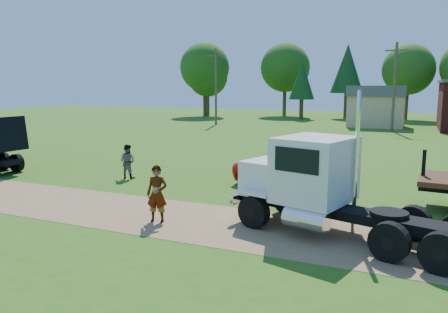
% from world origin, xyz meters
% --- Properties ---
extents(ground, '(140.00, 140.00, 0.00)m').
position_xyz_m(ground, '(0.00, 0.00, 0.00)').
color(ground, '#2E5A13').
rests_on(ground, ground).
extents(dirt_track, '(120.00, 4.20, 0.01)m').
position_xyz_m(dirt_track, '(0.00, 0.00, 0.01)').
color(dirt_track, brown).
rests_on(dirt_track, ground).
extents(white_semi_tractor, '(7.72, 4.30, 4.56)m').
position_xyz_m(white_semi_tractor, '(5.31, 0.65, 1.56)').
color(white_semi_tractor, black).
rests_on(white_semi_tractor, ground).
extents(orange_pickup, '(5.48, 2.87, 1.47)m').
position_xyz_m(orange_pickup, '(2.87, 6.60, 0.74)').
color(orange_pickup, red).
rests_on(orange_pickup, ground).
extents(spectator_a, '(0.82, 0.63, 2.00)m').
position_xyz_m(spectator_a, '(0.10, -0.64, 1.00)').
color(spectator_a, '#999999').
rests_on(spectator_a, ground).
extents(spectator_b, '(0.90, 0.72, 1.74)m').
position_xyz_m(spectator_b, '(-5.22, 4.99, 0.87)').
color(spectator_b, '#999999').
rests_on(spectator_b, ground).
extents(tan_shed, '(6.20, 5.40, 4.70)m').
position_xyz_m(tan_shed, '(4.00, 40.00, 2.42)').
color(tan_shed, tan).
rests_on(tan_shed, ground).
extents(utility_poles, '(42.20, 0.28, 9.00)m').
position_xyz_m(utility_poles, '(6.00, 35.00, 4.71)').
color(utility_poles, '#4D442B').
rests_on(utility_poles, ground).
extents(tree_row, '(56.31, 13.21, 11.27)m').
position_xyz_m(tree_row, '(1.07, 50.83, 6.96)').
color(tree_row, '#342915').
rests_on(tree_row, ground).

